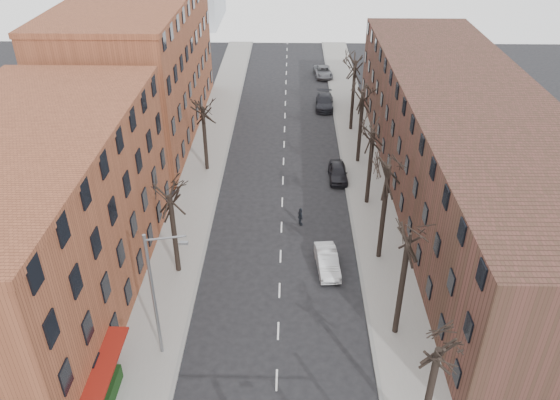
{
  "coord_description": "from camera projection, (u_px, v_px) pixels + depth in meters",
  "views": [
    {
      "loc": [
        0.64,
        -13.89,
        26.0
      ],
      "look_at": [
        -0.08,
        21.87,
        4.0
      ],
      "focal_mm": 35.0,
      "sensor_mm": 36.0,
      "label": 1
    }
  ],
  "objects": [
    {
      "name": "building_left_near",
      "position": [
        33.0,
        227.0,
        35.37
      ],
      "size": [
        12.0,
        26.0,
        12.0
      ],
      "primitive_type": "cube",
      "color": "brown",
      "rests_on": "ground"
    },
    {
      "name": "building_right",
      "position": [
        464.0,
        144.0,
        48.12
      ],
      "size": [
        12.0,
        50.0,
        10.0
      ],
      "primitive_type": "cube",
      "color": "#4C2B23",
      "rests_on": "ground"
    },
    {
      "name": "pedestrian_crossing",
      "position": [
        300.0,
        217.0,
        45.8
      ],
      "size": [
        0.68,
        1.04,
        1.64
      ],
      "primitive_type": "imported",
      "rotation": [
        0.0,
        0.0,
        1.89
      ],
      "color": "black",
      "rests_on": "ground"
    },
    {
      "name": "sidewalk_left",
      "position": [
        205.0,
        164.0,
        55.37
      ],
      "size": [
        4.0,
        90.0,
        0.15
      ],
      "primitive_type": "cube",
      "color": "gray",
      "rests_on": "ground"
    },
    {
      "name": "parked_car_far",
      "position": [
        323.0,
        72.0,
        78.25
      ],
      "size": [
        2.8,
        5.26,
        1.41
      ],
      "primitive_type": "imported",
      "rotation": [
        0.0,
        0.0,
        0.09
      ],
      "color": "slate",
      "rests_on": "ground"
    },
    {
      "name": "tree_right_e",
      "position": [
        357.0,
        162.0,
        55.99
      ],
      "size": [
        5.2,
        5.2,
        10.8
      ],
      "primitive_type": null,
      "color": "black",
      "rests_on": "ground"
    },
    {
      "name": "tree_left_a",
      "position": [
        179.0,
        271.0,
        40.92
      ],
      "size": [
        5.2,
        5.2,
        9.5
      ],
      "primitive_type": null,
      "color": "black",
      "rests_on": "ground"
    },
    {
      "name": "tree_right_f",
      "position": [
        350.0,
        130.0,
        62.81
      ],
      "size": [
        5.2,
        5.2,
        11.6
      ],
      "primitive_type": null,
      "color": "black",
      "rests_on": "ground"
    },
    {
      "name": "sidewalk_right",
      "position": [
        362.0,
        166.0,
        55.1
      ],
      "size": [
        4.0,
        90.0,
        0.15
      ],
      "primitive_type": "cube",
      "color": "gray",
      "rests_on": "ground"
    },
    {
      "name": "tree_right_d",
      "position": [
        366.0,
        203.0,
        49.18
      ],
      "size": [
        5.2,
        5.2,
        10.0
      ],
      "primitive_type": null,
      "color": "black",
      "rests_on": "ground"
    },
    {
      "name": "parked_car_near",
      "position": [
        338.0,
        172.0,
        52.6
      ],
      "size": [
        1.79,
        4.34,
        1.47
      ],
      "primitive_type": "imported",
      "rotation": [
        0.0,
        0.0,
        0.01
      ],
      "color": "black",
      "rests_on": "ground"
    },
    {
      "name": "tree_left_b",
      "position": [
        207.0,
        170.0,
        54.55
      ],
      "size": [
        5.2,
        5.2,
        9.5
      ],
      "primitive_type": null,
      "color": "black",
      "rests_on": "ground"
    },
    {
      "name": "tree_right_c",
      "position": [
        378.0,
        257.0,
        42.37
      ],
      "size": [
        5.2,
        5.2,
        11.6
      ],
      "primitive_type": null,
      "color": "black",
      "rests_on": "ground"
    },
    {
      "name": "tree_right_b",
      "position": [
        395.0,
        333.0,
        35.55
      ],
      "size": [
        5.2,
        5.2,
        10.8
      ],
      "primitive_type": null,
      "color": "black",
      "rests_on": "ground"
    },
    {
      "name": "building_left_far",
      "position": [
        139.0,
        69.0,
        59.54
      ],
      "size": [
        12.0,
        28.0,
        14.0
      ],
      "primitive_type": "cube",
      "color": "brown",
      "rests_on": "ground"
    },
    {
      "name": "streetlight",
      "position": [
        156.0,
        291.0,
        31.48
      ],
      "size": [
        2.45,
        0.22,
        9.03
      ],
      "color": "slate",
      "rests_on": "ground"
    },
    {
      "name": "parked_car_mid",
      "position": [
        324.0,
        102.0,
        68.15
      ],
      "size": [
        2.43,
        5.43,
        1.55
      ],
      "primitive_type": "imported",
      "rotation": [
        0.0,
        0.0,
        -0.05
      ],
      "color": "black",
      "rests_on": "ground"
    },
    {
      "name": "silver_sedan",
      "position": [
        327.0,
        261.0,
        40.82
      ],
      "size": [
        1.92,
        4.45,
        1.43
      ],
      "primitive_type": "imported",
      "rotation": [
        0.0,
        0.0,
        0.1
      ],
      "color": "silver",
      "rests_on": "ground"
    }
  ]
}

